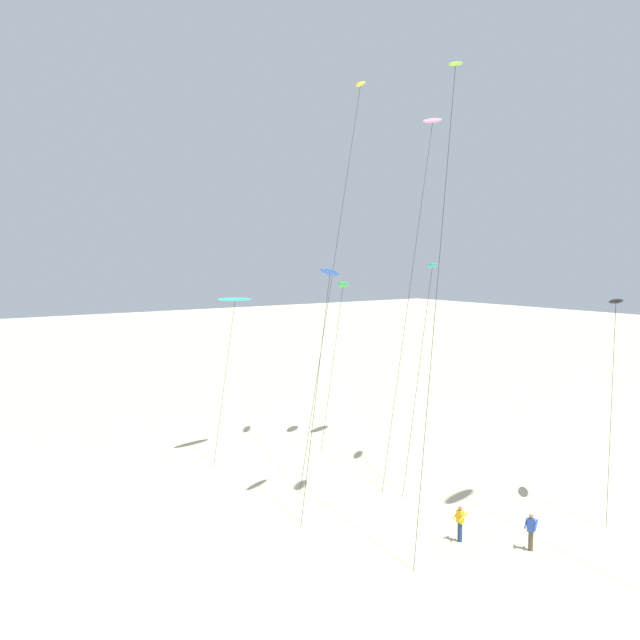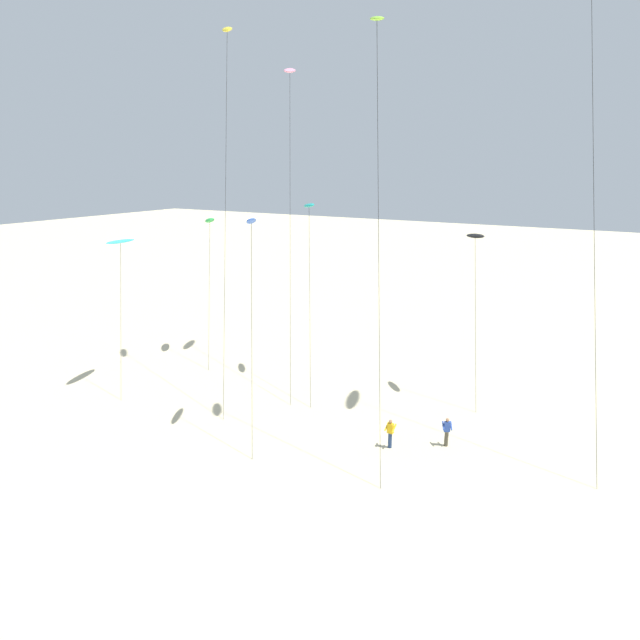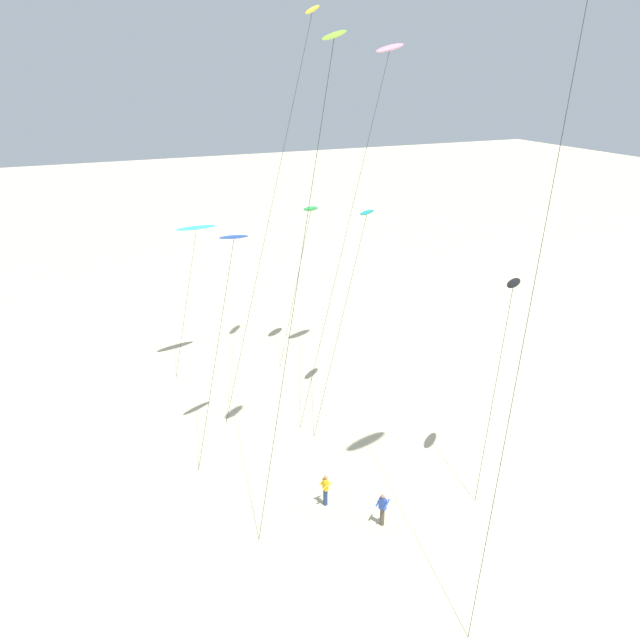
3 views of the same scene
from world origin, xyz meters
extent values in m
plane|color=beige|center=(0.00, 0.00, 0.00)|extent=(260.00, 260.00, 0.00)
ellipsoid|color=yellow|center=(-11.67, 15.40, 23.76)|extent=(1.98, 1.94, 0.92)
cylinder|color=#262626|center=(-9.15, 11.32, 11.83)|extent=(5.06, 8.19, 23.66)
ellipsoid|color=pink|center=(-9.45, 19.56, 21.59)|extent=(1.63, 2.69, 0.82)
cylinder|color=#262626|center=(-6.85, 15.34, 10.74)|extent=(5.23, 8.47, 21.49)
ellipsoid|color=black|center=(4.98, 18.54, 10.76)|extent=(1.86, 1.89, 0.45)
cylinder|color=#262626|center=(5.73, 17.33, 5.33)|extent=(1.53, 2.46, 10.67)
ellipsoid|color=#8CD833|center=(1.58, 10.45, 21.95)|extent=(1.65, 1.97, 0.63)
cylinder|color=#262626|center=(3.22, 7.79, 10.94)|extent=(3.31, 5.35, 21.88)
ellipsoid|color=blue|center=(-4.16, 7.44, 12.17)|extent=(1.80, 2.30, 0.76)
cylinder|color=#262626|center=(-3.18, 5.85, 6.05)|extent=(1.99, 3.21, 12.10)
ellipsoid|color=#33BFE0|center=(-15.96, 8.61, 10.15)|extent=(1.69, 3.29, 0.40)
cylinder|color=#262626|center=(-15.19, 7.37, 5.03)|extent=(1.57, 2.53, 10.06)
ellipsoid|color=teal|center=(-5.91, 16.30, 12.40)|extent=(1.91, 1.93, 0.54)
cylinder|color=#262626|center=(-4.41, 13.87, 6.15)|extent=(3.03, 4.90, 12.31)
ellipsoid|color=green|center=(-15.32, 16.86, 10.88)|extent=(2.16, 2.11, 0.76)
cylinder|color=#262626|center=(-14.26, 15.14, 5.38)|extent=(2.15, 3.46, 10.76)
cylinder|color=navy|center=(3.61, 9.12, 0.44)|extent=(0.22, 0.22, 0.88)
cube|color=gold|center=(3.61, 9.12, 1.17)|extent=(0.35, 0.22, 0.58)
sphere|color=#9E7051|center=(3.61, 9.12, 1.57)|extent=(0.20, 0.20, 0.20)
cylinder|color=gold|center=(3.83, 9.11, 1.22)|extent=(0.12, 0.51, 0.39)
cylinder|color=gold|center=(3.39, 9.13, 1.22)|extent=(0.12, 0.51, 0.39)
cylinder|color=#4C4738|center=(6.24, 10.88, 0.44)|extent=(0.22, 0.22, 0.88)
cube|color=#2D4CA5|center=(6.24, 10.88, 1.17)|extent=(0.39, 0.34, 0.58)
sphere|color=#9E7051|center=(6.24, 10.88, 1.57)|extent=(0.20, 0.20, 0.20)
cylinder|color=#2D4CA5|center=(6.43, 10.98, 1.22)|extent=(0.31, 0.49, 0.39)
cylinder|color=#2D4CA5|center=(6.04, 10.78, 1.22)|extent=(0.31, 0.49, 0.39)
camera|label=1|loc=(28.84, -17.01, 13.41)|focal=45.09mm
camera|label=2|loc=(14.45, -17.16, 15.16)|focal=31.67mm
camera|label=3|loc=(31.67, -4.15, 21.07)|focal=40.87mm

